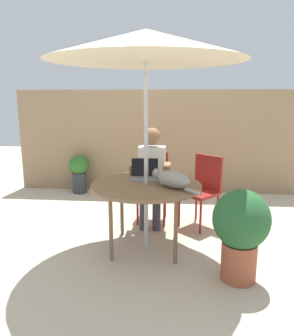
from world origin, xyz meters
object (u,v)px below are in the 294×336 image
Objects in this scene: chair_empty at (203,185)px; potted_plant_near_fence at (241,228)px; patio_umbrella at (146,46)px; laptop at (144,173)px; patio_table at (146,189)px; potted_plant_by_chair at (79,171)px; cat at (171,179)px; chair_occupied at (152,181)px; person_seated at (152,171)px.

potted_plant_near_fence is (0.23, -1.28, -0.04)m from chair_empty.
laptop is (-0.04, 0.25, -1.31)m from patio_umbrella.
laptop is (-0.04, 0.25, 0.11)m from patio_table.
potted_plant_near_fence reaches higher than patio_table.
patio_umbrella is 2.95m from potted_plant_by_chair.
cat is 0.83m from potted_plant_near_fence.
cat is at bearing -20.05° from patio_umbrella.
laptop is at bearing -145.26° from chair_empty.
potted_plant_by_chair is (-2.22, 2.54, -0.12)m from potted_plant_near_fence.
potted_plant_near_fence is at bearing -40.72° from laptop.
potted_plant_near_fence is at bearing -79.80° from chair_empty.
chair_occupied is 1.82× the size of cat.
chair_occupied is 0.67m from chair_empty.
potted_plant_by_chair is (-1.33, 1.27, -0.32)m from person_seated.
cat is 0.76× the size of potted_plant_by_chair.
patio_table is 0.52× the size of patio_umbrella.
potted_plant_near_fence is at bearing -31.94° from patio_umbrella.
patio_umbrella is 4.56× the size of cat.
patio_umbrella is 7.22× the size of laptop.
patio_umbrella reaches higher than potted_plant_near_fence.
laptop is at bearing 99.68° from patio_table.
person_seated is at bearing -179.64° from chair_empty.
patio_table is 0.31m from cat.
laptop is 0.37× the size of potted_plant_near_fence.
patio_umbrella is 2.50× the size of chair_empty.
patio_table is at bearing -56.21° from potted_plant_by_chair.
chair_occupied is 1.07× the size of potted_plant_near_fence.
cat is (0.26, -0.98, 0.27)m from chair_occupied.
chair_empty is 1.39× the size of potted_plant_by_chair.
chair_empty is at bearing 100.20° from potted_plant_near_fence.
patio_umbrella is 1.57m from person_seated.
cat is (-0.39, -0.83, 0.27)m from chair_empty.
cat is at bearing -20.05° from patio_table.
person_seated is at bearing 90.00° from patio_umbrella.
patio_umbrella is 1.85m from chair_empty.
laptop is 2.21m from potted_plant_by_chair.
chair_occupied is 1.39× the size of potted_plant_by_chair.
potted_plant_near_fence is (0.88, -0.55, -1.60)m from patio_umbrella.
cat is at bearing -115.26° from chair_empty.
chair_empty is 0.72× the size of person_seated.
patio_umbrella is at bearing -56.21° from potted_plant_by_chair.
laptop is 1.26m from potted_plant_near_fence.
person_seated is at bearing -90.00° from chair_occupied.
laptop is 0.46m from cat.
person_seated reaches higher than chair_empty.
person_seated is 1.57m from potted_plant_near_fence.
chair_empty is at bearing 48.10° from patio_umbrella.
chair_empty is 1.30m from potted_plant_near_fence.
chair_occupied is 0.72× the size of person_seated.
cat reaches higher than potted_plant_near_fence.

